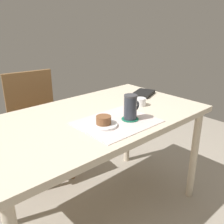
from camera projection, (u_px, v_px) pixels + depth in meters
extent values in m
cube|color=#9E9384|center=(95.00, 213.00, 1.72)|extent=(4.40, 4.40, 0.02)
cylinder|color=beige|center=(194.00, 156.00, 1.76)|extent=(0.05, 0.05, 0.68)
cylinder|color=beige|center=(127.00, 127.00, 2.22)|extent=(0.05, 0.05, 0.68)
cube|color=beige|center=(93.00, 119.00, 1.47)|extent=(1.38, 0.77, 0.04)
cylinder|color=brown|center=(72.00, 155.00, 2.01)|extent=(0.04, 0.04, 0.43)
cylinder|color=brown|center=(27.00, 169.00, 1.82)|extent=(0.04, 0.04, 0.43)
cylinder|color=brown|center=(55.00, 139.00, 2.28)|extent=(0.04, 0.04, 0.43)
cylinder|color=brown|center=(15.00, 149.00, 2.10)|extent=(0.04, 0.04, 0.43)
cube|color=brown|center=(40.00, 126.00, 1.97)|extent=(0.48, 0.48, 0.04)
cube|color=brown|center=(29.00, 95.00, 2.05)|extent=(0.39, 0.09, 0.39)
cube|color=silver|center=(117.00, 122.00, 1.37)|extent=(0.42, 0.34, 0.00)
cylinder|color=white|center=(104.00, 125.00, 1.31)|extent=(0.15, 0.15, 0.01)
cylinder|color=brown|center=(104.00, 120.00, 1.31)|extent=(0.08, 0.08, 0.04)
cylinder|color=#196B4C|center=(130.00, 119.00, 1.40)|extent=(0.10, 0.10, 0.00)
cylinder|color=#2D333D|center=(130.00, 108.00, 1.38)|extent=(0.07, 0.07, 0.13)
cylinder|color=#3D3D42|center=(131.00, 96.00, 1.35)|extent=(0.07, 0.07, 0.01)
torus|color=#2D333D|center=(135.00, 106.00, 1.40)|extent=(0.06, 0.01, 0.06)
cylinder|color=white|center=(141.00, 102.00, 1.63)|extent=(0.07, 0.07, 0.05)
cube|color=black|center=(143.00, 93.00, 1.85)|extent=(0.21, 0.18, 0.02)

